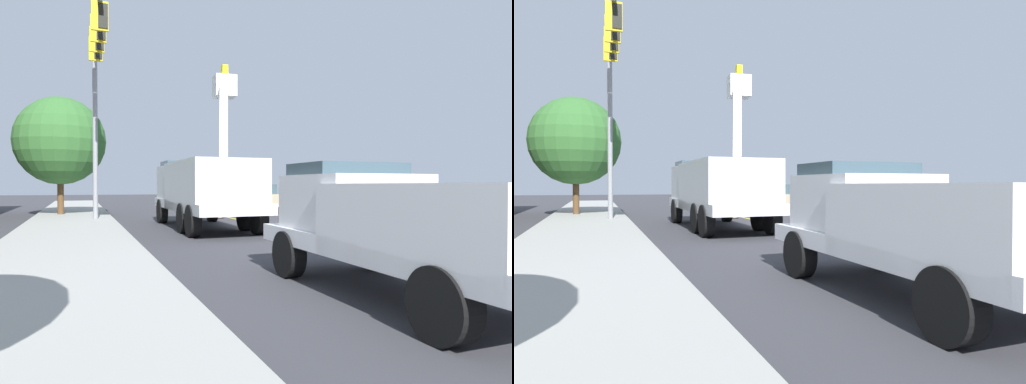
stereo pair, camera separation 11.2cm
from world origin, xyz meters
The scene contains 10 objects.
ground centered at (0.00, 0.00, 0.00)m, with size 120.00×120.00×0.00m, color #38383D.
sidewalk_far_side centered at (-0.69, 7.34, 0.06)m, with size 60.00×3.60×0.12m, color #9E9E99.
lane_centre_stripe centered at (0.00, 0.00, 0.00)m, with size 50.00×0.16×0.01m, color yellow.
utility_bucket_truck centered at (-0.14, 2.57, 1.61)m, with size 8.40×3.25×6.75m.
service_pickup_truck centered at (-11.58, 1.52, 1.12)m, with size 5.77×2.61×2.06m.
passing_minivan centered at (8.15, -1.77, 0.97)m, with size 4.96×2.34×1.69m.
traffic_cone_mid_front centered at (-4.23, 0.24, 0.35)m, with size 0.40×0.40×0.70m.
traffic_cone_mid_rear centered at (4.36, 1.06, 0.39)m, with size 0.40×0.40×0.80m.
traffic_signal_mast centered at (2.31, 6.60, 6.33)m, with size 6.14×0.94×8.99m.
street_tree_right centered at (8.12, 8.77, 3.97)m, with size 4.60×4.60×6.27m.
Camera 2 is at (-17.43, 5.37, 1.68)m, focal length 31.46 mm.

